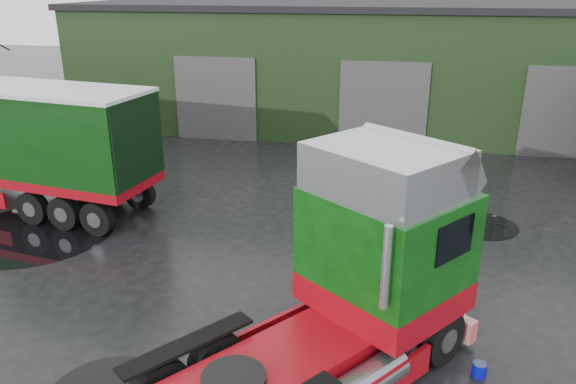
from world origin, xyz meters
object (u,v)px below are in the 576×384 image
object	(u,v)px
warehouse	(389,62)
wash_bucket	(479,370)
tree_back_a	(283,18)
hero_tractor	(312,283)
tree_back_b	(512,37)

from	to	relation	value
warehouse	wash_bucket	size ratio (longest dim) A/B	108.89
wash_bucket	tree_back_a	size ratio (longest dim) A/B	0.03
hero_tractor	tree_back_a	world-z (taller)	tree_back_a
tree_back_b	warehouse	bearing A→B (deg)	-128.66
tree_back_a	warehouse	bearing A→B (deg)	-51.34
tree_back_b	tree_back_a	bearing A→B (deg)	180.00
wash_bucket	tree_back_a	bearing A→B (deg)	108.36
warehouse	tree_back_a	distance (m)	12.90
tree_back_a	tree_back_b	world-z (taller)	tree_back_a
tree_back_a	tree_back_b	distance (m)	16.03
hero_tractor	tree_back_b	xyz separation A→B (m)	(8.62, 33.00, 1.48)
hero_tractor	tree_back_b	size ratio (longest dim) A/B	0.98
hero_tractor	warehouse	bearing A→B (deg)	126.35
wash_bucket	hero_tractor	bearing A→B (deg)	-163.53
warehouse	hero_tractor	distance (m)	23.03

